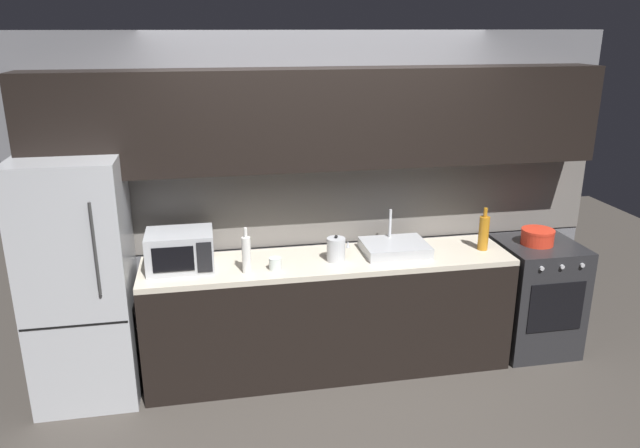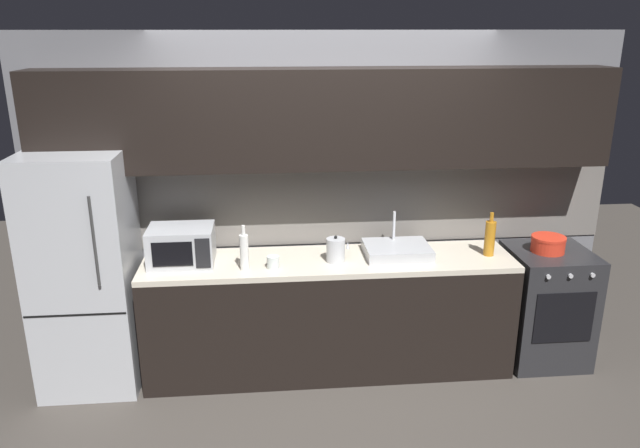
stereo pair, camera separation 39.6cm
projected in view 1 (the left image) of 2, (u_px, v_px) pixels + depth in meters
ground_plane at (357, 440)px, 3.88m from camera, size 10.00×10.00×0.00m
back_wall at (321, 163)px, 4.51m from camera, size 4.46×0.44×2.50m
counter_run at (329, 314)px, 4.57m from camera, size 2.72×0.60×0.90m
refrigerator at (80, 281)px, 4.13m from camera, size 0.68×0.69×1.73m
oven_range at (535, 296)px, 4.88m from camera, size 0.60×0.62×0.90m
microwave at (180, 250)px, 4.22m from camera, size 0.46×0.35×0.27m
sink_basin at (395, 247)px, 4.54m from camera, size 0.48×0.38×0.30m
kettle at (336, 249)px, 4.37m from camera, size 0.17×0.14×0.20m
wine_bottle_white at (246, 254)px, 4.15m from camera, size 0.06×0.06×0.33m
wine_bottle_amber at (484, 232)px, 4.58m from camera, size 0.08×0.08×0.33m
mug_clear at (275, 264)px, 4.22m from camera, size 0.09×0.09×0.09m
cooking_pot at (538, 237)px, 4.71m from camera, size 0.25×0.25×0.12m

